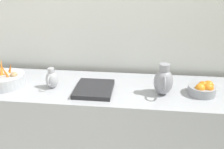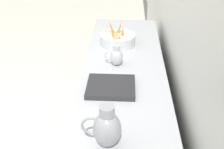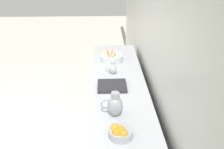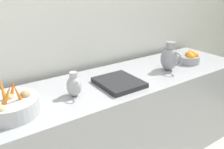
% 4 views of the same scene
% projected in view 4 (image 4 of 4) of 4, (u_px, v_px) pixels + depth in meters
% --- Properties ---
extents(prep_counter, '(0.66, 2.75, 0.87)m').
position_uv_depth(prep_counter, '(105.00, 130.00, 1.95)').
color(prep_counter, '#9EA0A5').
rests_on(prep_counter, ground_plane).
extents(vegetable_colander, '(0.33, 0.33, 0.23)m').
position_uv_depth(vegetable_colander, '(11.00, 106.00, 1.35)').
color(vegetable_colander, '#ADAFB5').
rests_on(vegetable_colander, prep_counter).
extents(orange_bowl, '(0.22, 0.22, 0.11)m').
position_uv_depth(orange_bowl, '(189.00, 58.00, 2.22)').
color(orange_bowl, gray).
rests_on(orange_bowl, prep_counter).
extents(metal_pitcher_tall, '(0.21, 0.15, 0.25)m').
position_uv_depth(metal_pitcher_tall, '(170.00, 58.00, 2.01)').
color(metal_pitcher_tall, gray).
rests_on(metal_pitcher_tall, prep_counter).
extents(metal_pitcher_short, '(0.15, 0.10, 0.17)m').
position_uv_depth(metal_pitcher_short, '(74.00, 85.00, 1.56)').
color(metal_pitcher_short, '#A3A3A8').
rests_on(metal_pitcher_short, prep_counter).
extents(counter_sink_basin, '(0.34, 0.30, 0.04)m').
position_uv_depth(counter_sink_basin, '(119.00, 82.00, 1.75)').
color(counter_sink_basin, '#232326').
rests_on(counter_sink_basin, prep_counter).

